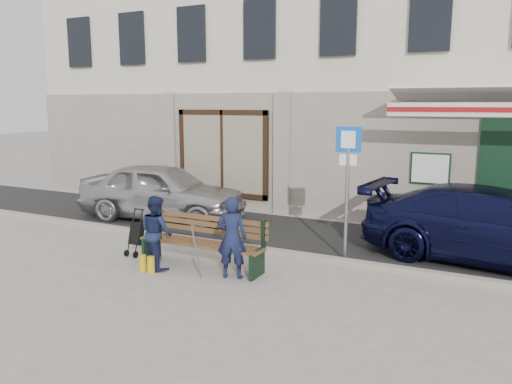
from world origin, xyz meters
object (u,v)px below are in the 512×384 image
Objects in this scene: parking_sign at (348,173)px; man at (232,238)px; stroller at (136,235)px; car_silver at (162,191)px; bench at (199,242)px; woman at (157,232)px; car_navy at (496,226)px.

parking_sign reaches higher than man.
parking_sign reaches higher than stroller.
car_silver is 1.77× the size of bench.
woman is 1.00m from stroller.
car_silver is 5.35m from parking_sign.
car_silver is at bearing -56.57° from man.
bench is at bearing -125.38° from woman.
woman reaches higher than stroller.
bench is at bearing 125.13° from car_navy.
man is at bearing -135.81° from car_silver.
car_navy is at bearing 12.88° from parking_sign.
woman is (-0.65, -0.38, 0.20)m from bench.
parking_sign is 3.63m from woman.
woman is at bearing -149.91° from bench.
woman is at bearing -151.28° from car_silver.
car_navy is at bearing -126.20° from woman.
car_navy is 3.42× the size of man.
man reaches higher than bench.
bench is at bearing -1.08° from stroller.
car_navy reaches higher than bench.
man is at bearing -5.78° from stroller.
car_silver is 3.87m from woman.
parking_sign reaches higher than car_silver.
stroller is at bearing -167.97° from parking_sign.
woman is at bearing -11.55° from man.
parking_sign is at bearing -146.08° from man.
bench is (2.90, -2.77, -0.27)m from car_silver.
parking_sign is 1.90× the size of woman.
woman is 1.47× the size of stroller.
car_silver is at bearing 118.82° from stroller.
car_silver is 3.06m from stroller.
parking_sign is at bearing -109.84° from car_silver.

